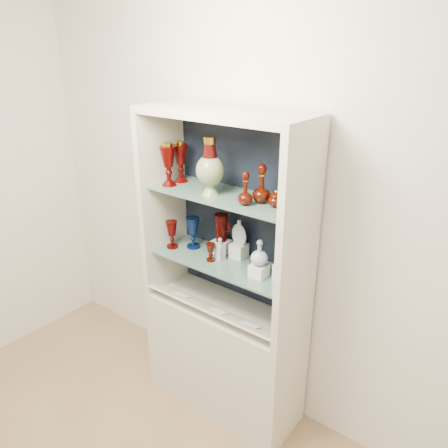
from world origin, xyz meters
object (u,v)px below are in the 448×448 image
Objects in this scene: flat_flask at (239,232)px; clear_round_decanter at (259,253)px; lidded_bowl at (276,198)px; ruby_decanter_a at (245,186)px; enamel_urn at (210,166)px; clear_square_bottle at (220,249)px; ruby_goblet_small at (211,252)px; ruby_pitcher at (221,228)px; cameo_medallion at (283,255)px; ruby_decanter_b at (262,182)px; cobalt_goblet at (193,233)px; pedestal_lamp_right at (168,164)px; ruby_goblet_tall at (172,234)px; pedestal_lamp_left at (180,162)px.

flat_flask is 1.08× the size of clear_round_decanter.
ruby_decanter_a is at bearing -152.85° from lidded_bowl.
ruby_decanter_a is at bearing -4.51° from enamel_urn.
clear_round_decanter reaches higher than clear_square_bottle.
ruby_goblet_small is at bearing -173.27° from lidded_bowl.
lidded_bowl reaches higher than ruby_goblet_small.
clear_square_bottle reaches higher than ruby_goblet_small.
cameo_medallion is (0.48, -0.07, -0.01)m from ruby_pitcher.
ruby_pitcher is 0.13m from flat_flask.
flat_flask is at bearing 51.83° from clear_square_bottle.
ruby_decanter_b is (0.30, 0.06, -0.05)m from enamel_urn.
enamel_urn is at bearing 175.49° from ruby_decanter_a.
ruby_decanter_a reaches higher than ruby_pitcher.
enamel_urn is 0.53m from cobalt_goblet.
enamel_urn reaches higher than flat_flask.
ruby_pitcher is (0.28, 0.15, -0.38)m from pedestal_lamp_right.
lidded_bowl is 0.54m from clear_square_bottle.
enamel_urn is 1.81× the size of ruby_goblet_tall.
lidded_bowl is 0.80× the size of cameo_medallion.
ruby_pitcher is (-0.02, 0.13, 0.11)m from ruby_goblet_small.
ruby_pitcher is at bearing 101.43° from enamel_urn.
pedestal_lamp_right is 0.46m from ruby_goblet_tall.
ruby_goblet_tall is 0.78m from cameo_medallion.
cameo_medallion is (0.43, 0.00, 0.09)m from clear_square_bottle.
flat_flask is 0.37m from cameo_medallion.
enamel_urn is (0.31, 0.01, 0.03)m from pedestal_lamp_right.
pedestal_lamp_left is 1.39× the size of ruby_goblet_tall.
lidded_bowl is 0.43m from flat_flask.
ruby_goblet_small is 0.17m from ruby_pitcher.
ruby_decanter_b is at bearing 175.48° from lidded_bowl.
pedestal_lamp_right is 1.80× the size of clear_square_bottle.
enamel_urn reaches higher than ruby_goblet_small.
enamel_urn is at bearing 0.15° from ruby_goblet_tall.
flat_flask reaches higher than clear_round_decanter.
lidded_bowl is 0.58m from ruby_goblet_small.
ruby_goblet_small is at bearing 174.44° from ruby_decanter_a.
clear_square_bottle is at bearing 162.23° from ruby_decanter_a.
pedestal_lamp_left is at bearing 173.86° from clear_square_bottle.
ruby_decanter_a reaches higher than flat_flask.
ruby_goblet_tall is 1.03× the size of ruby_pitcher.
pedestal_lamp_left is 0.10m from pedestal_lamp_right.
enamel_urn is 2.06× the size of flat_flask.
enamel_urn reaches higher than pedestal_lamp_right.
ruby_decanter_a is at bearing -12.41° from cobalt_goblet.
ruby_goblet_tall is 1.14× the size of flat_flask.
cameo_medallion reaches higher than clear_round_decanter.
clear_round_decanter is at bearing -175.95° from cameo_medallion.
enamel_urn is at bearing -176.14° from clear_round_decanter.
enamel_urn reaches higher than ruby_decanter_b.
enamel_urn is at bearing -16.16° from pedestal_lamp_left.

